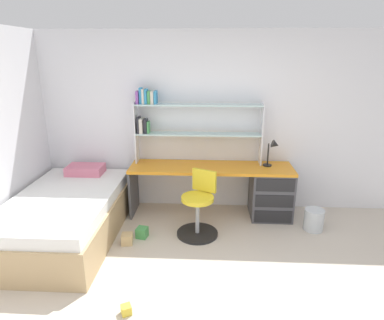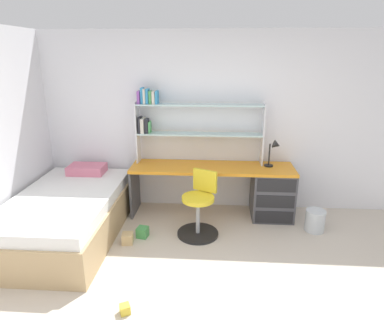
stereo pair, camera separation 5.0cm
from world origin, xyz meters
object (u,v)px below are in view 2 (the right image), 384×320
toy_block_green_0 (142,232)px  toy_block_natural_1 (127,238)px  desk (255,189)px  bookshelf_hutch (182,119)px  swivel_chair (199,210)px  bed_platform (67,215)px  toy_block_yellow_2 (124,309)px  desk_lamp (274,149)px  waste_bin (315,221)px

toy_block_green_0 → toy_block_natural_1: (-0.15, -0.16, 0.00)m
desk → bookshelf_hutch: bearing=170.8°
swivel_chair → bed_platform: bearing=-174.5°
toy_block_yellow_2 → desk_lamp: bearing=52.0°
desk → toy_block_natural_1: bearing=-152.0°
toy_block_yellow_2 → desk: bearing=56.0°
desk → bed_platform: 2.49m
toy_block_natural_1 → desk: bearing=28.0°
bookshelf_hutch → toy_block_green_0: (-0.42, -0.85, -1.27)m
bookshelf_hutch → swivel_chair: bookshelf_hutch is taller
swivel_chair → toy_block_yellow_2: size_ratio=9.57×
bookshelf_hutch → toy_block_natural_1: 1.72m
swivel_chair → bed_platform: (-1.63, -0.16, -0.04)m
desk_lamp → toy_block_yellow_2: desk_lamp is taller
toy_block_natural_1 → toy_block_yellow_2: 1.15m
desk_lamp → toy_block_natural_1: bearing=-154.3°
swivel_chair → toy_block_natural_1: bearing=-161.0°
toy_block_green_0 → bed_platform: bearing=-178.4°
desk → waste_bin: (0.73, -0.38, -0.27)m
bed_platform → toy_block_green_0: (0.93, 0.03, -0.22)m
desk → toy_block_green_0: (-1.45, -0.69, -0.34)m
bed_platform → waste_bin: 3.13m
bed_platform → swivel_chair: bearing=5.5°
bed_platform → toy_block_green_0: bed_platform is taller
toy_block_natural_1 → toy_block_yellow_2: bearing=-76.8°
bookshelf_hutch → swivel_chair: (0.28, -0.72, -1.01)m
swivel_chair → toy_block_natural_1: swivel_chair is taller
toy_block_green_0 → toy_block_natural_1: toy_block_natural_1 is taller
toy_block_yellow_2 → toy_block_green_0: bearing=95.2°
waste_bin → toy_block_green_0: bearing=-171.9°
toy_block_natural_1 → swivel_chair: bearing=19.0°
desk → waste_bin: bearing=-27.3°
bed_platform → waste_bin: bearing=6.2°
desk → bed_platform: desk is taller
desk_lamp → swivel_chair: bearing=-149.0°
bed_platform → toy_block_yellow_2: 1.65m
bookshelf_hutch → desk_lamp: bearing=-6.1°
desk → toy_block_yellow_2: size_ratio=26.19×
bed_platform → waste_bin: (3.11, 0.34, -0.14)m
desk_lamp → swivel_chair: (-0.98, -0.59, -0.65)m
waste_bin → desk: bearing=152.7°
toy_block_natural_1 → waste_bin: bearing=11.4°
toy_block_green_0 → waste_bin: bearing=8.1°
toy_block_natural_1 → toy_block_yellow_2: toy_block_natural_1 is taller
swivel_chair → toy_block_yellow_2: (-0.58, -1.42, -0.28)m
toy_block_natural_1 → toy_block_yellow_2: (0.26, -1.12, -0.02)m
toy_block_natural_1 → bed_platform: bearing=170.2°
desk → toy_block_yellow_2: 2.41m
desk_lamp → toy_block_yellow_2: size_ratio=4.52×
toy_block_natural_1 → bookshelf_hutch: bearing=60.6°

